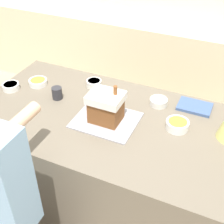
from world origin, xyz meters
TOP-DOWN VIEW (x-y plane):
  - ground_plane at (0.00, 0.00)m, footprint 12.00×12.00m
  - back_cabinet_block at (0.00, 1.77)m, footprint 6.00×0.60m
  - kitchen_island at (0.00, 0.00)m, footprint 1.89×0.94m
  - baking_tray at (-0.06, -0.02)m, footprint 0.39×0.33m
  - gingerbread_house at (-0.06, -0.02)m, footprint 0.21×0.17m
  - candy_bowl_far_right at (-0.31, 0.30)m, footprint 0.11×0.11m
  - candy_bowl_beside_tree at (-0.70, 0.16)m, footprint 0.13×0.13m
  - candy_bowl_behind_tray at (0.19, 0.28)m, footprint 0.12×0.12m
  - candy_bowl_front_corner at (0.37, 0.08)m, footprint 0.14×0.14m
  - candy_bowl_near_tray_right at (-0.84, 0.03)m, footprint 0.12×0.12m
  - cookbook at (0.42, 0.34)m, footprint 0.22×0.15m
  - mug at (-0.47, 0.06)m, footprint 0.07×0.07m
  - person at (-0.32, -0.75)m, footprint 0.41×0.51m

SIDE VIEW (x-z plane):
  - ground_plane at x=0.00m, z-range 0.00..0.00m
  - back_cabinet_block at x=0.00m, z-range 0.00..0.93m
  - kitchen_island at x=0.00m, z-range 0.00..0.94m
  - person at x=-0.32m, z-range 0.03..1.57m
  - baking_tray at x=-0.06m, z-range 0.94..0.94m
  - cookbook at x=0.42m, z-range 0.94..0.96m
  - candy_bowl_beside_tree at x=-0.70m, z-range 0.94..0.98m
  - candy_bowl_near_tray_right at x=-0.84m, z-range 0.94..0.98m
  - candy_bowl_behind_tray at x=0.19m, z-range 0.94..0.98m
  - candy_bowl_far_right at x=-0.31m, z-range 0.94..0.99m
  - candy_bowl_front_corner at x=0.37m, z-range 0.94..0.99m
  - mug at x=-0.47m, z-range 0.94..1.02m
  - gingerbread_house at x=-0.06m, z-range 0.92..1.17m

